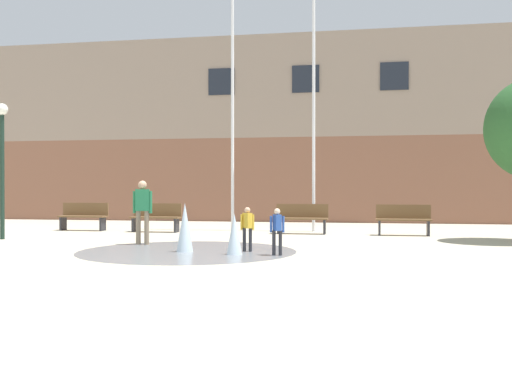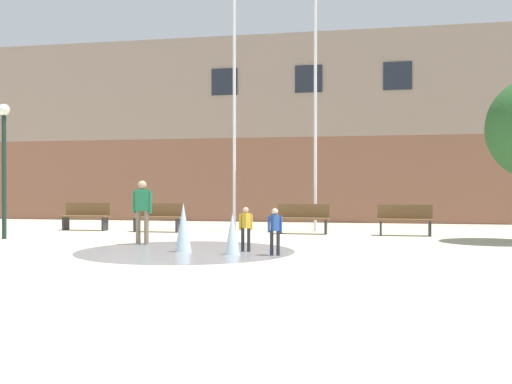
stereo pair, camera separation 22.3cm
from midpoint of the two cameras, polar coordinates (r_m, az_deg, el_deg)
name	(u,v)px [view 2 (the right image)]	position (r m, az deg, el deg)	size (l,w,h in m)	color
ground_plane	(177,293)	(8.20, -6.71, -9.56)	(100.00, 100.00, 0.00)	#BCB299
library_building	(316,134)	(27.39, 5.94, 5.55)	(36.00, 6.05, 7.71)	brown
splash_fountain	(195,239)	(13.21, -5.33, -4.49)	(4.85, 4.85, 1.08)	gray
park_bench_far_left	(86,216)	(20.56, -15.58, -2.20)	(1.60, 0.44, 0.91)	#28282D
park_bench_under_left_flagpole	(158,217)	(19.35, -9.00, -2.35)	(1.60, 0.44, 0.91)	#28282D
park_bench_center	(303,218)	(18.37, 4.85, -2.50)	(1.60, 0.44, 0.91)	#28282D
park_bench_under_right_flagpole	(405,219)	(18.20, 14.34, -2.54)	(1.60, 0.44, 0.91)	#28282D
child_with_pink_shirt	(275,228)	(12.49, 2.33, -3.43)	(0.31, 0.24, 0.99)	#28282D
adult_watching	(142,207)	(15.12, -10.37, -1.41)	(0.50, 0.29, 1.59)	#89755B
child_in_fountain	(246,226)	(13.24, -0.50, -3.21)	(0.31, 0.24, 0.99)	#28282D
flagpole_left	(235,92)	(20.01, -1.68, 9.55)	(0.80, 0.10, 8.67)	silver
flagpole_right	(316,83)	(19.63, 6.08, 10.28)	(0.80, 0.10, 9.04)	silver
lamp_post_left_lane	(4,150)	(17.85, -22.55, 3.70)	(0.32, 0.32, 3.72)	#192D23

